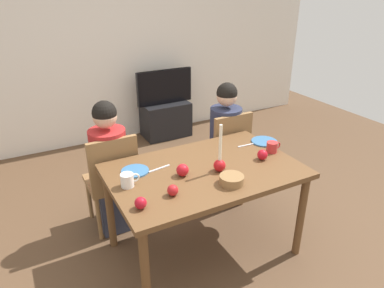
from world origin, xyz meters
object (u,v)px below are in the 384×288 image
(person_left_child, at_px, (111,170))
(plate_left, at_px, (135,171))
(chair_left, at_px, (112,177))
(chair_right, at_px, (226,150))
(tv, at_px, (165,87))
(plate_right, at_px, (264,141))
(apple_by_left_plate, at_px, (141,203))
(apple_by_right_mug, at_px, (173,190))
(apple_near_candle, at_px, (183,170))
(dining_table, at_px, (205,179))
(tv_stand, at_px, (166,119))
(mug_left, at_px, (128,180))
(candle_centerpiece, at_px, (220,162))
(bowl_walnuts, at_px, (232,180))
(person_right_child, at_px, (225,143))
(apple_far_edge, at_px, (262,155))
(mug_right, at_px, (272,147))

(person_left_child, relative_size, plate_left, 5.84)
(chair_left, bearing_deg, chair_right, 0.00)
(tv, bearing_deg, plate_right, -90.27)
(person_left_child, height_order, plate_right, person_left_child)
(tv, bearing_deg, person_left_child, -126.70)
(apple_by_left_plate, height_order, apple_by_right_mug, apple_by_left_plate)
(apple_near_candle, bearing_deg, dining_table, 3.46)
(tv_stand, bearing_deg, apple_by_right_mug, -112.82)
(chair_right, distance_m, mug_left, 1.34)
(candle_centerpiece, bearing_deg, plate_right, 22.25)
(candle_centerpiece, relative_size, apple_by_right_mug, 4.87)
(chair_left, height_order, tv, tv)
(chair_right, height_order, candle_centerpiece, candle_centerpiece)
(chair_left, relative_size, plate_left, 4.49)
(tv_stand, distance_m, bowl_walnuts, 2.70)
(person_left_child, relative_size, tv, 1.48)
(chair_left, bearing_deg, person_right_child, 1.63)
(person_right_child, relative_size, tv_stand, 1.83)
(plate_right, bearing_deg, bowl_walnuts, -145.22)
(dining_table, distance_m, person_right_child, 0.88)
(apple_near_candle, relative_size, apple_by_left_plate, 1.18)
(person_right_child, distance_m, candle_centerpiece, 0.92)
(tv, height_order, plate_left, tv)
(tv, height_order, bowl_walnuts, tv)
(candle_centerpiece, xyz_separation_m, apple_far_edge, (0.39, -0.00, -0.03))
(chair_right, bearing_deg, plate_right, -78.18)
(apple_by_right_mug, bearing_deg, mug_right, 11.43)
(chair_left, height_order, apple_by_right_mug, chair_left)
(person_left_child, xyz_separation_m, tv_stand, (1.24, 1.66, -0.33))
(chair_right, relative_size, candle_centerpiece, 2.48)
(person_left_child, distance_m, tv_stand, 2.10)
(plate_right, distance_m, apple_near_candle, 0.90)
(chair_right, bearing_deg, person_left_child, 178.37)
(apple_by_left_plate, bearing_deg, plate_left, 74.72)
(tv_stand, distance_m, mug_right, 2.38)
(mug_right, relative_size, apple_by_left_plate, 1.72)
(bowl_walnuts, height_order, apple_by_left_plate, apple_by_left_plate)
(dining_table, relative_size, chair_right, 1.56)
(dining_table, bearing_deg, mug_right, -0.91)
(candle_centerpiece, distance_m, bowl_walnuts, 0.19)
(person_right_child, distance_m, tv_stand, 1.70)
(chair_left, relative_size, apple_by_right_mug, 12.10)
(apple_by_left_plate, bearing_deg, apple_by_right_mug, 9.53)
(dining_table, distance_m, apple_near_candle, 0.23)
(tv, distance_m, bowl_walnuts, 2.65)
(person_left_child, xyz_separation_m, plate_right, (1.23, -0.47, 0.19))
(mug_left, xyz_separation_m, apple_by_left_plate, (-0.01, -0.28, -0.01))
(mug_left, relative_size, apple_near_candle, 1.48)
(apple_by_right_mug, bearing_deg, person_right_child, 41.61)
(bowl_walnuts, bearing_deg, tv, 75.99)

